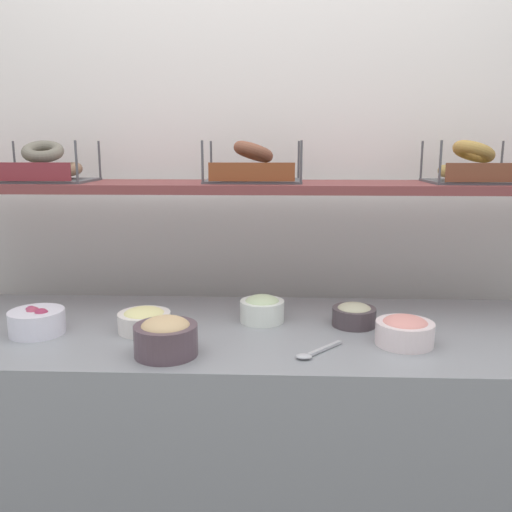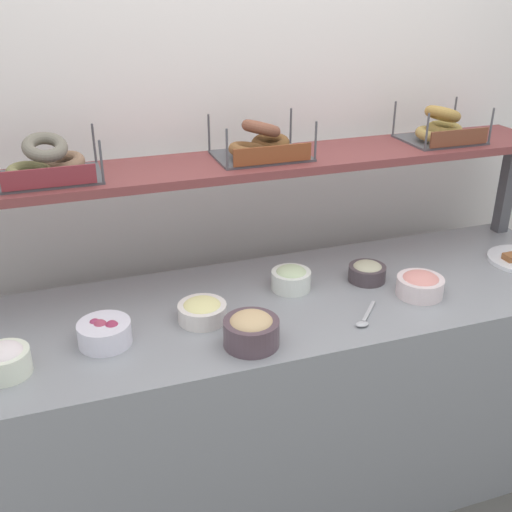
# 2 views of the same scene
# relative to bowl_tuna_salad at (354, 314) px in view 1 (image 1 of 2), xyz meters

# --- Properties ---
(back_wall) EXTENTS (3.50, 0.06, 2.40)m
(back_wall) POSITION_rel_bowl_tuna_salad_xyz_m (-0.31, 0.51, 0.31)
(back_wall) COLOR white
(back_wall) RESTS_ON ground_plane
(deli_counter) EXTENTS (2.30, 0.70, 0.85)m
(deli_counter) POSITION_rel_bowl_tuna_salad_xyz_m (-0.31, -0.04, -0.46)
(deli_counter) COLOR gray
(deli_counter) RESTS_ON ground_plane
(upper_shelf) EXTENTS (2.26, 0.32, 0.03)m
(upper_shelf) POSITION_rel_bowl_tuna_salad_xyz_m (-0.31, 0.23, 0.38)
(upper_shelf) COLOR brown
(upper_shelf) RESTS_ON shelf_riser_left
(bowl_tuna_salad) EXTENTS (0.14, 0.14, 0.07)m
(bowl_tuna_salad) POSITION_rel_bowl_tuna_salad_xyz_m (0.00, 0.00, 0.00)
(bowl_tuna_salad) COLOR #473B40
(bowl_tuna_salad) RESTS_ON deli_counter
(bowl_lox_spread) EXTENTS (0.16, 0.16, 0.08)m
(bowl_lox_spread) POSITION_rel_bowl_tuna_salad_xyz_m (0.12, -0.16, 0.01)
(bowl_lox_spread) COLOR white
(bowl_lox_spread) RESTS_ON deli_counter
(bowl_beet_salad) EXTENTS (0.16, 0.16, 0.08)m
(bowl_beet_salad) POSITION_rel_bowl_tuna_salad_xyz_m (-0.96, -0.12, 0.00)
(bowl_beet_salad) COLOR white
(bowl_beet_salad) RESTS_ON deli_counter
(bowl_scallion_spread) EXTENTS (0.14, 0.14, 0.09)m
(bowl_scallion_spread) POSITION_rel_bowl_tuna_salad_xyz_m (-0.29, 0.03, 0.01)
(bowl_scallion_spread) COLOR white
(bowl_scallion_spread) RESTS_ON deli_counter
(bowl_egg_salad) EXTENTS (0.16, 0.16, 0.07)m
(bowl_egg_salad) POSITION_rel_bowl_tuna_salad_xyz_m (-0.64, -0.08, 0.00)
(bowl_egg_salad) COLOR white
(bowl_egg_salad) RESTS_ON deli_counter
(bowl_hummus) EXTENTS (0.17, 0.17, 0.11)m
(bowl_hummus) POSITION_rel_bowl_tuna_salad_xyz_m (-0.54, -0.27, 0.02)
(bowl_hummus) COLOR #55414A
(bowl_hummus) RESTS_ON deli_counter
(serving_spoon_near_plate) EXTENTS (0.13, 0.14, 0.01)m
(serving_spoon_near_plate) POSITION_rel_bowl_tuna_salad_xyz_m (-0.14, -0.25, -0.03)
(serving_spoon_near_plate) COLOR #B7B7BC
(serving_spoon_near_plate) RESTS_ON deli_counter
(bagel_basket_poppy) EXTENTS (0.33, 0.27, 0.15)m
(bagel_basket_poppy) POSITION_rel_bowl_tuna_salad_xyz_m (-1.05, 0.23, 0.44)
(bagel_basket_poppy) COLOR #4C4C51
(bagel_basket_poppy) RESTS_ON upper_shelf
(bagel_basket_cinnamon_raisin) EXTENTS (0.33, 0.26, 0.15)m
(bagel_basket_cinnamon_raisin) POSITION_rel_bowl_tuna_salad_xyz_m (-0.33, 0.25, 0.44)
(bagel_basket_cinnamon_raisin) COLOR #4C4C51
(bagel_basket_cinnamon_raisin) RESTS_ON upper_shelf
(bagel_basket_everything) EXTENTS (0.29, 0.25, 0.15)m
(bagel_basket_everything) POSITION_rel_bowl_tuna_salad_xyz_m (0.41, 0.24, 0.44)
(bagel_basket_everything) COLOR #4C4C51
(bagel_basket_everything) RESTS_ON upper_shelf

